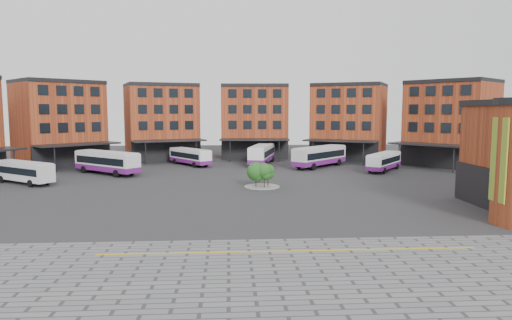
{
  "coord_description": "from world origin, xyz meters",
  "views": [
    {
      "loc": [
        -2.1,
        -44.04,
        9.65
      ],
      "look_at": [
        0.93,
        6.69,
        4.0
      ],
      "focal_mm": 32.0,
      "sensor_mm": 36.0,
      "label": 1
    }
  ],
  "objects": [
    {
      "name": "bus_a",
      "position": [
        -28.85,
        16.47,
        1.71
      ],
      "size": [
        9.66,
        7.83,
        2.89
      ],
      "rotation": [
        0.0,
        0.0,
        0.95
      ],
      "color": "silver",
      "rests_on": "ground"
    },
    {
      "name": "ground",
      "position": [
        0.0,
        0.0,
        0.0
      ],
      "size": [
        160.0,
        160.0,
        0.0
      ],
      "primitive_type": "plane",
      "color": "#28282B",
      "rests_on": "ground"
    },
    {
      "name": "yellow_line",
      "position": [
        2.0,
        -14.0,
        0.03
      ],
      "size": [
        26.0,
        0.15,
        0.02
      ],
      "primitive_type": "cube",
      "color": "gold",
      "rests_on": "paving_zone"
    },
    {
      "name": "paving_zone",
      "position": [
        2.0,
        -22.0,
        0.01
      ],
      "size": [
        50.0,
        22.0,
        0.02
      ],
      "primitive_type": "cube",
      "color": "slate",
      "rests_on": "ground"
    },
    {
      "name": "tree_island",
      "position": [
        1.87,
        11.53,
        1.83
      ],
      "size": [
        4.4,
        4.4,
        3.2
      ],
      "color": "gray",
      "rests_on": "ground"
    },
    {
      "name": "bus_e",
      "position": [
        13.08,
        31.13,
        1.88
      ],
      "size": [
        10.64,
        10.81,
        3.48
      ],
      "rotation": [
        0.0,
        0.0,
        -0.77
      ],
      "color": "silver",
      "rests_on": "ground"
    },
    {
      "name": "bus_f",
      "position": [
        22.29,
        25.92,
        1.54
      ],
      "size": [
        7.96,
        9.48,
        2.85
      ],
      "rotation": [
        0.0,
        0.0,
        -0.65
      ],
      "color": "white",
      "rests_on": "ground"
    },
    {
      "name": "bus_b",
      "position": [
        -20.34,
        24.8,
        1.85
      ],
      "size": [
        11.18,
        9.75,
        3.41
      ],
      "rotation": [
        0.0,
        0.0,
        0.89
      ],
      "color": "silver",
      "rests_on": "ground"
    },
    {
      "name": "bus_c",
      "position": [
        -8.86,
        35.11,
        1.56
      ],
      "size": [
        7.93,
        9.68,
        2.89
      ],
      "rotation": [
        0.0,
        0.0,
        0.63
      ],
      "color": "white",
      "rests_on": "ground"
    },
    {
      "name": "main_building",
      "position": [
        -4.77,
        38.25,
        7.23
      ],
      "size": [
        94.14,
        42.48,
        14.6
      ],
      "color": "#9B4121",
      "rests_on": "ground"
    },
    {
      "name": "bus_d",
      "position": [
        3.69,
        35.78,
        1.84
      ],
      "size": [
        5.6,
        12.39,
        3.4
      ],
      "rotation": [
        0.0,
        0.0,
        -0.24
      ],
      "color": "white",
      "rests_on": "ground"
    }
  ]
}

